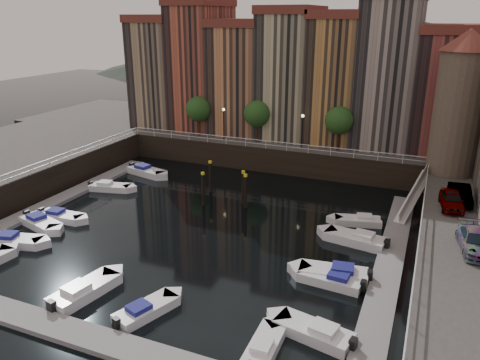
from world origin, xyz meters
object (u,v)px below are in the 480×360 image
at_px(mooring_pilings, 225,187).
at_px(corner_tower, 460,101).
at_px(boat_left_1, 40,223).
at_px(car_b, 460,195).
at_px(gangway, 414,194).
at_px(boat_left_0, 14,241).
at_px(boat_left_2, 60,216).
at_px(car_a, 451,201).
at_px(car_c, 475,242).

bearing_deg(mooring_pilings, corner_tower, 23.54).
distance_m(boat_left_1, car_b, 36.42).
relative_size(gangway, boat_left_1, 1.67).
relative_size(gangway, car_b, 1.90).
distance_m(boat_left_0, boat_left_2, 5.41).
bearing_deg(boat_left_0, boat_left_1, 86.67).
distance_m(gangway, boat_left_0, 35.75).
distance_m(boat_left_0, car_a, 35.84).
bearing_deg(boat_left_2, boat_left_0, -91.94).
xyz_separation_m(boat_left_0, boat_left_1, (-0.73, 3.56, 0.00)).
bearing_deg(boat_left_1, car_a, 33.77).
height_order(corner_tower, car_c, corner_tower).
xyz_separation_m(corner_tower, car_b, (0.72, -8.38, -6.47)).
height_order(boat_left_1, car_b, car_b).
bearing_deg(car_b, car_a, -118.05).
relative_size(boat_left_0, boat_left_1, 1.00).
relative_size(corner_tower, boat_left_0, 2.77).
xyz_separation_m(corner_tower, boat_left_1, (-33.38, -20.71, -9.82)).
xyz_separation_m(mooring_pilings, boat_left_2, (-12.24, -9.92, -1.29)).
height_order(corner_tower, boat_left_1, corner_tower).
bearing_deg(boat_left_1, boat_left_2, 87.47).
bearing_deg(boat_left_0, boat_left_2, 76.23).
relative_size(boat_left_1, car_a, 1.20).
xyz_separation_m(boat_left_0, car_b, (33.37, 15.88, 3.34)).
bearing_deg(corner_tower, car_a, -89.65).
distance_m(boat_left_1, car_c, 35.16).
relative_size(boat_left_2, car_a, 1.12).
bearing_deg(car_b, boat_left_1, -166.12).
height_order(mooring_pilings, car_c, car_c).
relative_size(boat_left_1, boat_left_2, 1.08).
bearing_deg(car_c, gangway, 100.94).
distance_m(gangway, car_c, 13.60).
height_order(mooring_pilings, boat_left_1, mooring_pilings).
xyz_separation_m(boat_left_2, car_c, (34.22, 1.59, 3.32)).
bearing_deg(car_a, gangway, 111.65).
height_order(corner_tower, car_b, corner_tower).
distance_m(corner_tower, boat_left_2, 39.06).
distance_m(gangway, boat_left_1, 34.56).
bearing_deg(mooring_pilings, boat_left_1, -137.55).
bearing_deg(corner_tower, boat_left_1, -148.19).
height_order(car_a, car_c, car_a).
bearing_deg(car_b, boat_left_2, -168.61).
distance_m(boat_left_2, car_b, 35.25).
relative_size(mooring_pilings, boat_left_0, 1.09).
bearing_deg(gangway, boat_left_0, -146.41).
bearing_deg(mooring_pilings, car_c, -20.75).
xyz_separation_m(gangway, boat_left_1, (-30.48, -16.21, -1.54)).
distance_m(corner_tower, gangway, 9.86).
distance_m(car_a, car_b, 1.76).
bearing_deg(corner_tower, gangway, -122.80).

